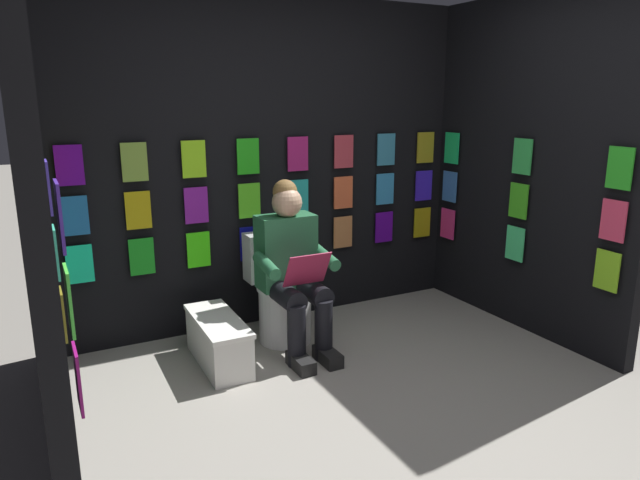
% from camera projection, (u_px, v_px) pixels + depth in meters
% --- Properties ---
extents(ground_plane, '(30.00, 30.00, 0.00)m').
position_uv_depth(ground_plane, '(421.00, 442.00, 2.99)').
color(ground_plane, '#9E998E').
extents(display_wall_back, '(3.33, 0.14, 2.47)m').
position_uv_depth(display_wall_back, '(269.00, 165.00, 4.39)').
color(display_wall_back, black).
rests_on(display_wall_back, ground).
extents(display_wall_left, '(0.14, 1.94, 2.47)m').
position_uv_depth(display_wall_left, '(530.00, 167.00, 4.26)').
color(display_wall_left, black).
rests_on(display_wall_left, ground).
extents(display_wall_right, '(0.14, 1.94, 2.47)m').
position_uv_depth(display_wall_right, '(31.00, 205.00, 2.78)').
color(display_wall_right, black).
rests_on(display_wall_right, ground).
extents(toilet, '(0.41, 0.55, 0.77)m').
position_uv_depth(toilet, '(281.00, 295.00, 4.22)').
color(toilet, white).
rests_on(toilet, ground).
extents(person_reading, '(0.52, 0.68, 1.19)m').
position_uv_depth(person_reading, '(293.00, 267.00, 3.96)').
color(person_reading, '#286B42').
rests_on(person_reading, ground).
extents(comic_longbox_near, '(0.28, 0.73, 0.32)m').
position_uv_depth(comic_longbox_near, '(218.00, 341.00, 3.83)').
color(comic_longbox_near, white).
rests_on(comic_longbox_near, ground).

